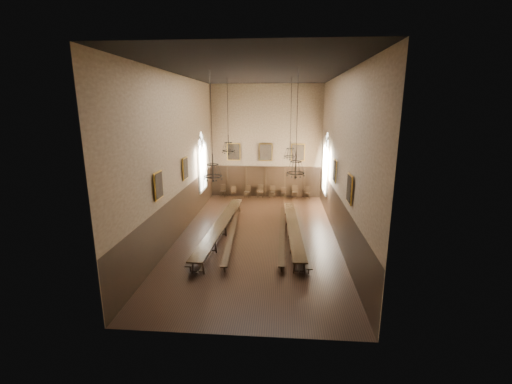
# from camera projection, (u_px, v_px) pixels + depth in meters

# --- Properties ---
(floor) EXTENTS (9.00, 18.00, 0.02)m
(floor) POSITION_uv_depth(u_px,v_px,m) (258.00, 235.00, 19.88)
(floor) COLOR black
(floor) RESTS_ON ground
(ceiling) EXTENTS (9.00, 18.00, 0.02)m
(ceiling) POSITION_uv_depth(u_px,v_px,m) (258.00, 72.00, 17.69)
(ceiling) COLOR black
(ceiling) RESTS_ON ground
(wall_back) EXTENTS (9.00, 0.02, 9.00)m
(wall_back) POSITION_uv_depth(u_px,v_px,m) (266.00, 142.00, 27.50)
(wall_back) COLOR #8B7355
(wall_back) RESTS_ON ground
(wall_front) EXTENTS (9.00, 0.02, 9.00)m
(wall_front) POSITION_uv_depth(u_px,v_px,m) (235.00, 203.00, 10.07)
(wall_front) COLOR #8B7355
(wall_front) RESTS_ON ground
(wall_left) EXTENTS (0.02, 18.00, 9.00)m
(wall_left) POSITION_uv_depth(u_px,v_px,m) (177.00, 158.00, 19.12)
(wall_left) COLOR #8B7355
(wall_left) RESTS_ON ground
(wall_right) EXTENTS (0.02, 18.00, 9.00)m
(wall_right) POSITION_uv_depth(u_px,v_px,m) (341.00, 159.00, 18.45)
(wall_right) COLOR #8B7355
(wall_right) RESTS_ON ground
(wainscot_panelling) EXTENTS (9.00, 18.00, 2.50)m
(wainscot_panelling) POSITION_uv_depth(u_px,v_px,m) (258.00, 215.00, 19.57)
(wainscot_panelling) COLOR black
(wainscot_panelling) RESTS_ON floor
(table_left) EXTENTS (1.24, 10.39, 0.81)m
(table_left) POSITION_uv_depth(u_px,v_px,m) (221.00, 229.00, 19.68)
(table_left) COLOR black
(table_left) RESTS_ON floor
(table_right) EXTENTS (1.03, 9.47, 0.74)m
(table_right) POSITION_uv_depth(u_px,v_px,m) (293.00, 232.00, 19.38)
(table_right) COLOR black
(table_right) RESTS_ON floor
(bench_left_outer) EXTENTS (0.41, 9.81, 0.44)m
(bench_left_outer) POSITION_uv_depth(u_px,v_px,m) (212.00, 231.00, 19.80)
(bench_left_outer) COLOR black
(bench_left_outer) RESTS_ON floor
(bench_left_inner) EXTENTS (1.00, 10.56, 0.48)m
(bench_left_inner) POSITION_uv_depth(u_px,v_px,m) (233.00, 229.00, 20.08)
(bench_left_inner) COLOR black
(bench_left_inner) RESTS_ON floor
(bench_right_inner) EXTENTS (0.33, 9.29, 0.42)m
(bench_right_inner) POSITION_uv_depth(u_px,v_px,m) (282.00, 232.00, 19.58)
(bench_right_inner) COLOR black
(bench_right_inner) RESTS_ON floor
(bench_right_outer) EXTENTS (0.49, 9.47, 0.43)m
(bench_right_outer) POSITION_uv_depth(u_px,v_px,m) (301.00, 233.00, 19.44)
(bench_right_outer) COLOR black
(bench_right_outer) RESTS_ON floor
(chair_0) EXTENTS (0.49, 0.49, 1.00)m
(chair_0) POSITION_uv_depth(u_px,v_px,m) (223.00, 193.00, 28.33)
(chair_0) COLOR black
(chair_0) RESTS_ON floor
(chair_1) EXTENTS (0.46, 0.46, 0.90)m
(chair_1) POSITION_uv_depth(u_px,v_px,m) (234.00, 194.00, 28.31)
(chair_1) COLOR black
(chair_1) RESTS_ON floor
(chair_2) EXTENTS (0.53, 0.53, 0.99)m
(chair_2) POSITION_uv_depth(u_px,v_px,m) (247.00, 194.00, 28.12)
(chair_2) COLOR black
(chair_2) RESTS_ON floor
(chair_3) EXTENTS (0.48, 0.48, 1.03)m
(chair_3) POSITION_uv_depth(u_px,v_px,m) (260.00, 194.00, 28.09)
(chair_3) COLOR black
(chair_3) RESTS_ON floor
(chair_4) EXTENTS (0.49, 0.49, 0.98)m
(chair_4) POSITION_uv_depth(u_px,v_px,m) (272.00, 194.00, 28.05)
(chair_4) COLOR black
(chair_4) RESTS_ON floor
(chair_5) EXTENTS (0.42, 0.42, 0.86)m
(chair_5) POSITION_uv_depth(u_px,v_px,m) (283.00, 195.00, 27.93)
(chair_5) COLOR black
(chair_5) RESTS_ON floor
(chair_6) EXTENTS (0.50, 0.50, 1.04)m
(chair_6) POSITION_uv_depth(u_px,v_px,m) (295.00, 194.00, 27.90)
(chair_6) COLOR black
(chair_6) RESTS_ON floor
(chair_7) EXTENTS (0.49, 0.49, 0.99)m
(chair_7) POSITION_uv_depth(u_px,v_px,m) (307.00, 195.00, 27.80)
(chair_7) COLOR black
(chair_7) RESTS_ON floor
(chandelier_back_left) EXTENTS (0.80, 0.80, 4.59)m
(chandelier_back_left) POSITION_uv_depth(u_px,v_px,m) (228.00, 146.00, 21.61)
(chandelier_back_left) COLOR black
(chandelier_back_left) RESTS_ON ceiling
(chandelier_back_right) EXTENTS (0.76, 0.76, 4.91)m
(chandelier_back_right) POSITION_uv_depth(u_px,v_px,m) (290.00, 150.00, 21.46)
(chandelier_back_right) COLOR black
(chandelier_back_right) RESTS_ON ceiling
(chandelier_front_left) EXTENTS (0.92, 0.92, 5.28)m
(chandelier_front_left) POSITION_uv_depth(u_px,v_px,m) (213.00, 170.00, 17.05)
(chandelier_front_left) COLOR black
(chandelier_front_left) RESTS_ON ceiling
(chandelier_front_right) EXTENTS (0.86, 0.86, 4.99)m
(chandelier_front_right) POSITION_uv_depth(u_px,v_px,m) (296.00, 166.00, 16.35)
(chandelier_front_right) COLOR black
(chandelier_front_right) RESTS_ON ceiling
(portrait_back_0) EXTENTS (1.10, 0.12, 1.40)m
(portrait_back_0) POSITION_uv_depth(u_px,v_px,m) (234.00, 152.00, 27.76)
(portrait_back_0) COLOR gold
(portrait_back_0) RESTS_ON wall_back
(portrait_back_1) EXTENTS (1.10, 0.12, 1.40)m
(portrait_back_1) POSITION_uv_depth(u_px,v_px,m) (266.00, 152.00, 27.57)
(portrait_back_1) COLOR gold
(portrait_back_1) RESTS_ON wall_back
(portrait_back_2) EXTENTS (1.10, 0.12, 1.40)m
(portrait_back_2) POSITION_uv_depth(u_px,v_px,m) (298.00, 152.00, 27.37)
(portrait_back_2) COLOR gold
(portrait_back_2) RESTS_ON wall_back
(portrait_left_0) EXTENTS (0.12, 1.00, 1.30)m
(portrait_left_0) POSITION_uv_depth(u_px,v_px,m) (185.00, 169.00, 20.27)
(portrait_left_0) COLOR gold
(portrait_left_0) RESTS_ON wall_left
(portrait_left_1) EXTENTS (0.12, 1.00, 1.30)m
(portrait_left_1) POSITION_uv_depth(u_px,v_px,m) (158.00, 185.00, 15.92)
(portrait_left_1) COLOR gold
(portrait_left_1) RESTS_ON wall_left
(portrait_right_0) EXTENTS (0.12, 1.00, 1.30)m
(portrait_right_0) POSITION_uv_depth(u_px,v_px,m) (335.00, 171.00, 19.62)
(portrait_right_0) COLOR gold
(portrait_right_0) RESTS_ON wall_right
(portrait_right_1) EXTENTS (0.12, 1.00, 1.30)m
(portrait_right_1) POSITION_uv_depth(u_px,v_px,m) (350.00, 189.00, 15.27)
(portrait_right_1) COLOR gold
(portrait_right_1) RESTS_ON wall_right
(window_right) EXTENTS (0.20, 2.20, 4.60)m
(window_right) POSITION_uv_depth(u_px,v_px,m) (326.00, 163.00, 24.04)
(window_right) COLOR white
(window_right) RESTS_ON wall_right
(window_left) EXTENTS (0.20, 2.20, 4.60)m
(window_left) POSITION_uv_depth(u_px,v_px,m) (202.00, 162.00, 24.70)
(window_left) COLOR white
(window_left) RESTS_ON wall_left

